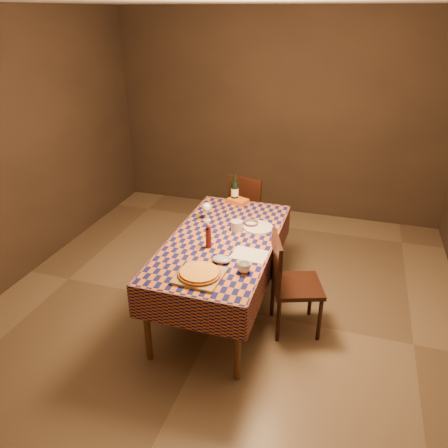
% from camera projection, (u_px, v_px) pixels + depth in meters
% --- Properties ---
extents(room, '(5.00, 5.10, 2.70)m').
position_uv_depth(room, '(222.00, 179.00, 3.69)').
color(room, brown).
rests_on(room, ground).
extents(dining_table, '(0.94, 1.84, 0.77)m').
position_uv_depth(dining_table, '(222.00, 247.00, 3.98)').
color(dining_table, brown).
rests_on(dining_table, ground).
extents(cutting_board, '(0.37, 0.37, 0.02)m').
position_uv_depth(cutting_board, '(200.00, 276.00, 3.38)').
color(cutting_board, '#988047').
rests_on(cutting_board, dining_table).
extents(pizza, '(0.42, 0.42, 0.03)m').
position_uv_depth(pizza, '(200.00, 273.00, 3.37)').
color(pizza, '#9D4E1A').
rests_on(pizza, cutting_board).
extents(pepper_mill, '(0.06, 0.06, 0.22)m').
position_uv_depth(pepper_mill, '(209.00, 237.00, 3.77)').
color(pepper_mill, '#4B1112').
rests_on(pepper_mill, dining_table).
extents(bowl, '(0.15, 0.15, 0.04)m').
position_uv_depth(bowl, '(251.00, 224.00, 4.18)').
color(bowl, '#604651').
rests_on(bowl, dining_table).
extents(wine_glass, '(0.09, 0.09, 0.18)m').
position_uv_depth(wine_glass, '(206.00, 208.00, 4.25)').
color(wine_glass, white).
rests_on(wine_glass, dining_table).
extents(wine_bottle, '(0.09, 0.09, 0.32)m').
position_uv_depth(wine_bottle, '(235.00, 191.00, 4.67)').
color(wine_bottle, black).
rests_on(wine_bottle, dining_table).
extents(deli_tub, '(0.14, 0.14, 0.09)m').
position_uv_depth(deli_tub, '(237.00, 226.00, 4.09)').
color(deli_tub, '#B9BCC0').
rests_on(deli_tub, dining_table).
extents(takeout_container, '(0.24, 0.20, 0.05)m').
position_uv_depth(takeout_container, '(238.00, 201.00, 4.67)').
color(takeout_container, '#C7621A').
rests_on(takeout_container, dining_table).
extents(white_plate, '(0.33, 0.33, 0.02)m').
position_uv_depth(white_plate, '(258.00, 227.00, 4.14)').
color(white_plate, silver).
rests_on(white_plate, dining_table).
extents(tumbler, '(0.13, 0.13, 0.08)m').
position_uv_depth(tumbler, '(244.00, 268.00, 3.44)').
color(tumbler, silver).
rests_on(tumbler, dining_table).
extents(flour_patch, '(0.31, 0.24, 0.00)m').
position_uv_depth(flour_patch, '(250.00, 254.00, 3.70)').
color(flour_patch, silver).
rests_on(flour_patch, dining_table).
extents(flour_bag, '(0.19, 0.17, 0.05)m').
position_uv_depth(flour_bag, '(221.00, 259.00, 3.58)').
color(flour_bag, '#979CC2').
rests_on(flour_bag, dining_table).
extents(chair_far, '(0.52, 0.52, 0.93)m').
position_uv_depth(chair_far, '(249.00, 207.00, 5.20)').
color(chair_far, black).
rests_on(chair_far, ground).
extents(chair_right, '(0.54, 0.54, 0.93)m').
position_uv_depth(chair_right, '(288.00, 279.00, 3.81)').
color(chair_right, black).
rests_on(chair_right, ground).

